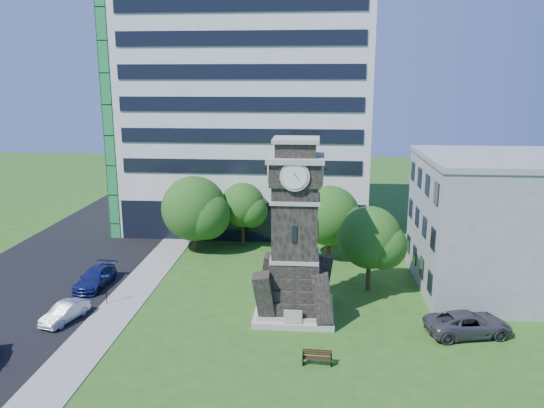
# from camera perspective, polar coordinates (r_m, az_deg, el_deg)

# --- Properties ---
(ground) EXTENTS (160.00, 160.00, 0.00)m
(ground) POSITION_cam_1_polar(r_m,az_deg,el_deg) (36.20, -2.59, -12.81)
(ground) COLOR #285719
(ground) RESTS_ON ground
(sidewalk) EXTENTS (3.00, 70.00, 0.06)m
(sidewalk) POSITION_cam_1_polar(r_m,az_deg,el_deg) (42.76, -14.60, -8.98)
(sidewalk) COLOR gray
(sidewalk) RESTS_ON ground
(street) EXTENTS (14.00, 80.00, 0.02)m
(street) POSITION_cam_1_polar(r_m,az_deg,el_deg) (46.22, -24.70, -8.12)
(street) COLOR black
(street) RESTS_ON ground
(clock_tower) EXTENTS (5.40, 5.40, 12.22)m
(clock_tower) POSITION_cam_1_polar(r_m,az_deg,el_deg) (35.87, 2.50, -3.98)
(clock_tower) COLOR #B7AF9F
(clock_tower) RESTS_ON ground
(office_tall) EXTENTS (26.20, 15.11, 28.60)m
(office_tall) POSITION_cam_1_polar(r_m,az_deg,el_deg) (58.58, -2.63, 11.61)
(office_tall) COLOR white
(office_tall) RESTS_ON ground
(office_low) EXTENTS (15.20, 12.20, 10.40)m
(office_low) POSITION_cam_1_polar(r_m,az_deg,el_deg) (44.49, 25.25, -1.95)
(office_low) COLOR #9FA2A5
(office_low) RESTS_ON ground
(car_street_mid) EXTENTS (2.23, 3.95, 1.23)m
(car_street_mid) POSITION_cam_1_polar(r_m,az_deg,el_deg) (38.98, -21.39, -10.80)
(car_street_mid) COLOR #AFB2B7
(car_street_mid) RESTS_ON ground
(car_street_north) EXTENTS (2.18, 4.94, 1.41)m
(car_street_north) POSITION_cam_1_polar(r_m,az_deg,el_deg) (44.22, -18.50, -7.56)
(car_street_north) COLOR navy
(car_street_north) RESTS_ON ground
(car_east_lot) EXTENTS (5.83, 3.60, 1.51)m
(car_east_lot) POSITION_cam_1_polar(r_m,az_deg,el_deg) (36.73, 20.35, -11.98)
(car_east_lot) COLOR #444549
(car_east_lot) RESTS_ON ground
(park_bench) EXTENTS (1.69, 0.45, 0.87)m
(park_bench) POSITION_cam_1_polar(r_m,az_deg,el_deg) (31.57, 4.87, -16.08)
(park_bench) COLOR black
(park_bench) RESTS_ON ground
(street_sign) EXTENTS (0.55, 0.06, 2.31)m
(street_sign) POSITION_cam_1_polar(r_m,az_deg,el_deg) (40.38, -17.46, -8.36)
(street_sign) COLOR black
(street_sign) RESTS_ON ground
(tree_nw) EXTENTS (6.72, 6.11, 7.15)m
(tree_nw) POSITION_cam_1_polar(r_m,az_deg,el_deg) (50.22, -8.27, -0.66)
(tree_nw) COLOR #332114
(tree_nw) RESTS_ON ground
(tree_nc) EXTENTS (4.71, 4.29, 6.25)m
(tree_nc) POSITION_cam_1_polar(r_m,az_deg,el_deg) (51.13, -3.10, -0.29)
(tree_nc) COLOR #332114
(tree_nc) RESTS_ON ground
(tree_ne) EXTENTS (5.93, 5.39, 6.72)m
(tree_ne) POSITION_cam_1_polar(r_m,az_deg,el_deg) (47.63, 6.30, -1.46)
(tree_ne) COLOR #332114
(tree_ne) RESTS_ON ground
(tree_east) EXTENTS (5.23, 4.76, 6.63)m
(tree_east) POSITION_cam_1_polar(r_m,az_deg,el_deg) (40.88, 10.57, -3.79)
(tree_east) COLOR #332114
(tree_east) RESTS_ON ground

